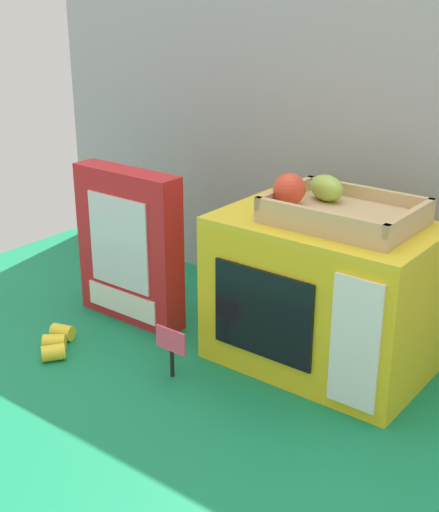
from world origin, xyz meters
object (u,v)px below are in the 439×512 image
at_px(food_groups_crate, 335,209).
at_px(price_sign, 171,345).
at_px(toy_microwave, 322,295).
at_px(loose_toy_banana, 57,342).
at_px(cookie_set_box, 129,247).

height_order(food_groups_crate, price_sign, food_groups_crate).
distance_m(toy_microwave, loose_toy_banana, 0.54).
bearing_deg(cookie_set_box, food_groups_crate, 11.37).
distance_m(toy_microwave, food_groups_crate, 0.17).
height_order(food_groups_crate, loose_toy_banana, food_groups_crate).
distance_m(food_groups_crate, loose_toy_banana, 0.62).
bearing_deg(food_groups_crate, cookie_set_box, -168.63).
bearing_deg(toy_microwave, cookie_set_box, -169.87).
distance_m(toy_microwave, price_sign, 0.30).
relative_size(cookie_set_box, loose_toy_banana, 2.84).
xyz_separation_m(food_groups_crate, price_sign, (-0.20, -0.23, -0.25)).
xyz_separation_m(price_sign, loose_toy_banana, (-0.25, -0.06, -0.05)).
bearing_deg(price_sign, food_groups_crate, 48.04).
distance_m(food_groups_crate, cookie_set_box, 0.47).
relative_size(food_groups_crate, price_sign, 2.60).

